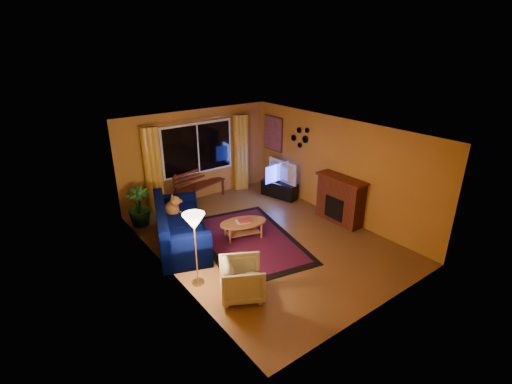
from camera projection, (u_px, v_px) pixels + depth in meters
floor at (264, 239)px, 8.43m from camera, size 4.50×6.00×0.02m
ceiling at (265, 130)px, 7.47m from camera, size 4.50×6.00×0.02m
wall_back at (197, 155)px, 10.19m from camera, size 4.50×0.02×2.50m
wall_left at (166, 215)px, 6.71m from camera, size 0.02×6.00×2.50m
wall_right at (336, 168)px, 9.20m from camera, size 0.02×6.00×2.50m
window at (198, 149)px, 10.06m from camera, size 2.00×0.02×1.30m
curtain_rod at (197, 120)px, 9.73m from camera, size 3.20×0.03×0.03m
curtain_left at (153, 170)px, 9.40m from camera, size 0.36×0.36×2.24m
curtain_right at (241, 153)px, 10.89m from camera, size 0.36×0.36×2.24m
bench at (201, 193)px, 10.33m from camera, size 1.63×0.86×0.47m
potted_plant at (139, 207)px, 8.88m from camera, size 0.67×0.67×0.96m
sofa at (181, 225)px, 8.07m from camera, size 1.70×2.49×0.93m
dog at (172, 205)px, 8.38m from camera, size 0.37×0.50×0.54m
armchair at (242, 277)px, 6.42m from camera, size 0.95×0.97×0.75m
floor_lamp at (196, 250)px, 6.63m from camera, size 0.27×0.27×1.41m
rug at (248, 240)px, 8.35m from camera, size 2.55×3.42×0.02m
coffee_table at (243, 229)px, 8.43m from camera, size 1.34×1.34×0.39m
tv_console at (279, 190)px, 10.60m from camera, size 0.62×1.12×0.44m
television at (280, 172)px, 10.40m from camera, size 0.22×1.08×0.62m
fireplace at (340, 201)px, 9.05m from camera, size 0.40×1.20×1.10m
mirror_cluster at (300, 136)px, 9.93m from camera, size 0.06×0.60×0.56m
painting at (273, 133)px, 10.84m from camera, size 0.04×0.76×0.96m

